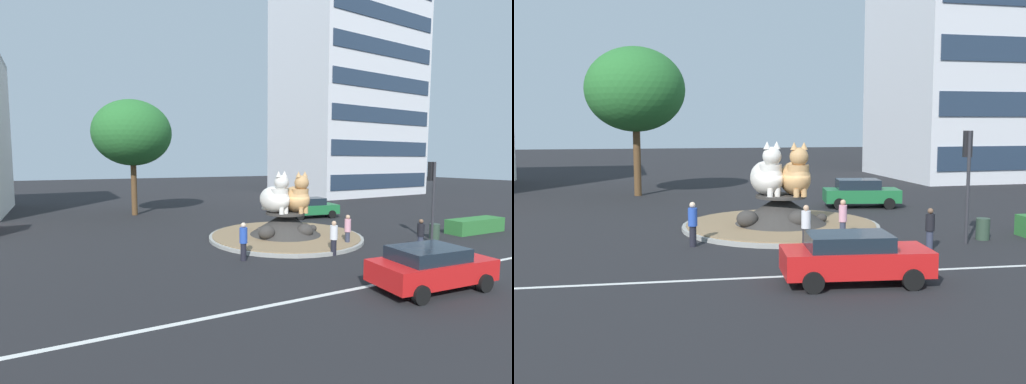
{
  "view_description": "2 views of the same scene",
  "coord_description": "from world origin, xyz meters",
  "views": [
    {
      "loc": [
        -10.46,
        -18.04,
        4.58
      ],
      "look_at": [
        -1.97,
        -0.09,
        2.84
      ],
      "focal_mm": 24.75,
      "sensor_mm": 36.0,
      "label": 1
    },
    {
      "loc": [
        -5.06,
        -26.62,
        4.95
      ],
      "look_at": [
        -0.35,
        0.91,
        1.58
      ],
      "focal_mm": 41.81,
      "sensor_mm": 36.0,
      "label": 2
    }
  ],
  "objects": [
    {
      "name": "litter_bin",
      "position": [
        7.8,
        -4.04,
        0.45
      ],
      "size": [
        0.56,
        0.56,
        0.9
      ],
      "color": "#2D4233",
      "rests_on": "ground"
    },
    {
      "name": "pedestrian_white_shirt",
      "position": [
        0.15,
        -4.44,
        0.89
      ],
      "size": [
        0.37,
        0.37,
        1.7
      ],
      "rotation": [
        0.0,
        0.0,
        2.21
      ],
      "color": "black",
      "rests_on": "ground"
    },
    {
      "name": "cat_statue_calico",
      "position": [
        0.66,
        -0.22,
        2.44
      ],
      "size": [
        1.58,
        2.56,
        2.45
      ],
      "rotation": [
        0.0,
        0.0,
        -1.47
      ],
      "color": "tan",
      "rests_on": "roundabout_island"
    },
    {
      "name": "pedestrian_pink_shirt",
      "position": [
        1.98,
        -3.26,
        0.91
      ],
      "size": [
        0.33,
        0.33,
        1.71
      ],
      "rotation": [
        0.0,
        0.0,
        4.64
      ],
      "color": "#33384C",
      "rests_on": "ground"
    },
    {
      "name": "office_tower",
      "position": [
        22.76,
        22.33,
        16.42
      ],
      "size": [
        18.66,
        14.55,
        32.85
      ],
      "rotation": [
        0.0,
        0.0,
        0.06
      ],
      "color": "silver",
      "rests_on": "ground"
    },
    {
      "name": "sedan_on_far_lane",
      "position": [
        0.46,
        -9.58,
        0.82
      ],
      "size": [
        4.59,
        2.31,
        1.54
      ],
      "rotation": [
        0.0,
        0.0,
        -0.06
      ],
      "color": "red",
      "rests_on": "ground"
    },
    {
      "name": "broadleaf_tree_behind_island",
      "position": [
        -7.07,
        13.29,
        6.91
      ],
      "size": [
        6.42,
        6.42,
        9.66
      ],
      "color": "brown",
      "rests_on": "ground"
    },
    {
      "name": "roundabout_island",
      "position": [
        -0.01,
        -0.02,
        0.56
      ],
      "size": [
        9.07,
        9.07,
        1.54
      ],
      "color": "gray",
      "rests_on": "ground"
    },
    {
      "name": "ground_plane",
      "position": [
        0.0,
        0.0,
        0.0
      ],
      "size": [
        160.0,
        160.0,
        0.0
      ],
      "primitive_type": "plane",
      "color": "black"
    },
    {
      "name": "traffic_light_mast",
      "position": [
        6.71,
        -4.61,
        3.18
      ],
      "size": [
        0.35,
        0.46,
        4.54
      ],
      "rotation": [
        0.0,
        0.0,
        1.42
      ],
      "color": "#2D2D33",
      "rests_on": "ground"
    },
    {
      "name": "cat_statue_white",
      "position": [
        -0.6,
        0.07,
        2.45
      ],
      "size": [
        1.88,
        2.73,
        2.48
      ],
      "rotation": [
        0.0,
        0.0,
        -1.31
      ],
      "color": "silver",
      "rests_on": "roundabout_island"
    },
    {
      "name": "clipped_hedge_strip",
      "position": [
        11.89,
        -3.81,
        0.45
      ],
      "size": [
        4.27,
        1.2,
        0.9
      ],
      "primitive_type": "cube",
      "color": "#2D7033",
      "rests_on": "ground"
    },
    {
      "name": "lane_centreline",
      "position": [
        0.0,
        -8.44,
        0.0
      ],
      "size": [
        112.0,
        0.2,
        0.01
      ],
      "primitive_type": "cube",
      "color": "silver",
      "rests_on": "ground"
    },
    {
      "name": "pedestrian_blue_shirt",
      "position": [
        -4.17,
        -3.39,
        0.94
      ],
      "size": [
        0.36,
        0.36,
        1.77
      ],
      "rotation": [
        0.0,
        0.0,
        3.43
      ],
      "color": "black",
      "rests_on": "ground"
    },
    {
      "name": "hatchback_near_shophouse",
      "position": [
        5.74,
        5.78,
        0.84
      ],
      "size": [
        4.44,
        2.45,
        1.61
      ],
      "rotation": [
        0.0,
        0.0,
        -0.13
      ],
      "color": "#1E6B38",
      "rests_on": "ground"
    },
    {
      "name": "pedestrian_black_shirt",
      "position": [
        4.73,
        -5.61,
        0.86
      ],
      "size": [
        0.35,
        0.35,
        1.63
      ],
      "rotation": [
        0.0,
        0.0,
        5.11
      ],
      "color": "#33384C",
      "rests_on": "ground"
    }
  ]
}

